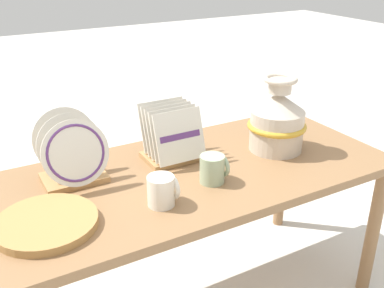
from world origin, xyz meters
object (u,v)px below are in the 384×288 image
Objects in this scene: wicker_charger_stack at (46,223)px; mug_sage_glaze at (213,169)px; dish_rack_round_plates at (72,158)px; dish_rack_square_plates at (172,140)px; mug_cream_glaze at (162,190)px; ceramic_vase at (277,120)px.

wicker_charger_stack is 0.60m from mug_sage_glaze.
dish_rack_round_plates reaches higher than dish_rack_square_plates.
dish_rack_square_plates reaches higher than mug_cream_glaze.
ceramic_vase is at bearing 16.82° from mug_sage_glaze.
ceramic_vase is at bearing 6.40° from wicker_charger_stack.
ceramic_vase is 0.63m from mug_cream_glaze.
mug_cream_glaze is 1.00× the size of mug_sage_glaze.
mug_sage_glaze reaches higher than wicker_charger_stack.
dish_rack_square_plates is at bearing 57.92° from mug_cream_glaze.
dish_rack_round_plates is 1.13× the size of dish_rack_square_plates.
mug_cream_glaze reaches higher than wicker_charger_stack.
ceramic_vase reaches higher than dish_rack_square_plates.
ceramic_vase reaches higher than mug_sage_glaze.
mug_cream_glaze is (-0.60, -0.16, -0.08)m from ceramic_vase.
mug_sage_glaze is at bearing -163.18° from ceramic_vase.
dish_rack_square_plates is at bearing 23.43° from wicker_charger_stack.
wicker_charger_stack is at bearing -123.10° from dish_rack_round_plates.
dish_rack_square_plates is at bearing -0.03° from dish_rack_round_plates.
dish_rack_square_plates is 2.14× the size of mug_sage_glaze.
dish_rack_round_plates is 0.50m from mug_sage_glaze.
dish_rack_round_plates is at bearing 56.90° from wicker_charger_stack.
mug_cream_glaze is (0.37, -0.06, 0.04)m from wicker_charger_stack.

